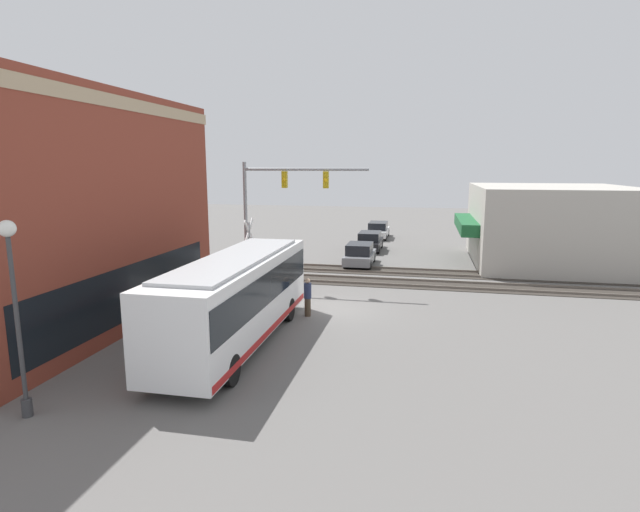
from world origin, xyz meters
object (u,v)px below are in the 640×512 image
object	(u,v)px
crossing_signal	(249,246)
parked_car_grey	(360,255)
streetlamp	(15,303)
city_bus	(237,296)
pedestrian_at_crossing	(263,273)
parked_car_black	(370,242)
pedestrian_near_bus	(308,297)
parked_car_white	(378,231)

from	to	relation	value
crossing_signal	parked_car_grey	distance (m)	8.99
crossing_signal	streetlamp	size ratio (longest dim) A/B	0.71
city_bus	pedestrian_at_crossing	size ratio (longest dim) A/B	6.14
streetlamp	parked_car_black	size ratio (longest dim) A/B	1.21
parked_car_black	pedestrian_at_crossing	size ratio (longest dim) A/B	2.54
parked_car_grey	parked_car_black	world-z (taller)	parked_car_grey
parked_car_grey	pedestrian_near_bus	bearing A→B (deg)	176.20
parked_car_grey	pedestrian_at_crossing	world-z (taller)	pedestrian_at_crossing
parked_car_white	pedestrian_at_crossing	world-z (taller)	pedestrian_at_crossing
city_bus	pedestrian_near_bus	size ratio (longest dim) A/B	6.12
city_bus	pedestrian_at_crossing	distance (m)	8.52
pedestrian_at_crossing	crossing_signal	bearing A→B (deg)	56.33
crossing_signal	streetlamp	world-z (taller)	streetlamp
streetlamp	pedestrian_at_crossing	xyz separation A→B (m)	(14.81, -1.83, -2.29)
city_bus	parked_car_white	bearing A→B (deg)	-5.05
parked_car_grey	parked_car_white	world-z (taller)	parked_car_grey
parked_car_black	parked_car_white	world-z (taller)	parked_car_white
city_bus	crossing_signal	xyz separation A→B (m)	(8.98, 2.75, 0.43)
city_bus	parked_car_black	world-z (taller)	city_bus
parked_car_white	pedestrian_near_bus	world-z (taller)	pedestrian_near_bus
parked_car_grey	city_bus	bearing A→B (deg)	170.78
streetlamp	pedestrian_near_bus	world-z (taller)	streetlamp
city_bus	pedestrian_near_bus	distance (m)	4.47
crossing_signal	parked_car_white	bearing A→B (deg)	-14.65
city_bus	parked_car_grey	size ratio (longest dim) A/B	2.50
parked_car_grey	crossing_signal	bearing A→B (deg)	142.81
pedestrian_near_bus	pedestrian_at_crossing	xyz separation A→B (m)	(4.31, 3.51, -0.00)
crossing_signal	parked_car_grey	size ratio (longest dim) A/B	0.89
streetlamp	pedestrian_near_bus	bearing A→B (deg)	-26.98
pedestrian_near_bus	city_bus	bearing A→B (deg)	155.63
city_bus	streetlamp	distance (m)	7.54
crossing_signal	pedestrian_at_crossing	world-z (taller)	crossing_signal
crossing_signal	parked_car_grey	bearing A→B (deg)	-37.19
parked_car_black	parked_car_grey	bearing A→B (deg)	-180.00
streetlamp	parked_car_white	distance (m)	36.55
crossing_signal	pedestrian_at_crossing	xyz separation A→B (m)	(-0.69, -1.03, -1.40)
crossing_signal	pedestrian_near_bus	xyz separation A→B (m)	(-5.00, -4.54, -1.40)
city_bus	pedestrian_near_bus	bearing A→B (deg)	-24.37
parked_car_black	pedestrian_at_crossing	bearing A→B (deg)	162.88
parked_car_black	pedestrian_near_bus	distance (m)	18.33
streetlamp	city_bus	bearing A→B (deg)	-28.51
city_bus	crossing_signal	bearing A→B (deg)	17.01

